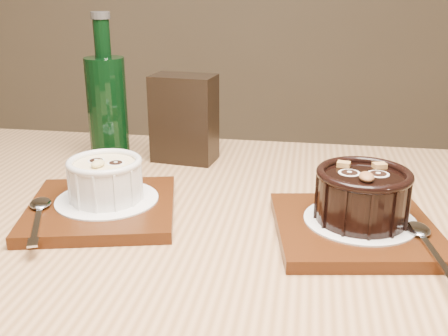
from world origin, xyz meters
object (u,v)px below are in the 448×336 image
object	(u,v)px
green_bottle	(107,106)
ramekin_white	(105,177)
tray_left	(102,208)
condiment_stand	(184,119)
ramekin_dark	(363,193)
tray_right	(355,229)
table	(219,307)

from	to	relation	value
green_bottle	ramekin_white	bearing A→B (deg)	-75.44
tray_left	condiment_stand	world-z (taller)	condiment_stand
tray_left	green_bottle	world-z (taller)	green_bottle
tray_left	ramekin_dark	xyz separation A→B (m)	(0.32, -0.03, 0.04)
tray_right	ramekin_dark	bearing A→B (deg)	41.35
table	ramekin_dark	xyz separation A→B (m)	(0.16, 0.03, 0.14)
condiment_stand	green_bottle	xyz separation A→B (m)	(-0.12, -0.01, 0.02)
table	tray_right	size ratio (longest dim) A/B	7.04
condiment_stand	green_bottle	size ratio (longest dim) A/B	0.59
condiment_stand	table	bearing A→B (deg)	-74.32
ramekin_white	condiment_stand	distance (m)	0.22
ramekin_dark	green_bottle	size ratio (longest dim) A/B	0.46
tray_left	green_bottle	bearing A→B (deg)	102.69
ramekin_white	condiment_stand	xyz separation A→B (m)	(0.07, 0.21, 0.02)
tray_left	ramekin_white	xyz separation A→B (m)	(0.00, 0.01, 0.04)
table	tray_right	world-z (taller)	tray_right
tray_left	condiment_stand	size ratio (longest dim) A/B	1.29
tray_right	table	bearing A→B (deg)	-171.45
ramekin_white	tray_right	distance (m)	0.31
tray_right	green_bottle	world-z (taller)	green_bottle
tray_left	ramekin_white	bearing A→B (deg)	65.54
ramekin_white	tray_right	bearing A→B (deg)	6.48
table	ramekin_white	size ratio (longest dim) A/B	13.48
ramekin_white	tray_right	world-z (taller)	ramekin_white
condiment_stand	green_bottle	world-z (taller)	green_bottle
table	ramekin_dark	size ratio (longest dim) A/B	11.70
tray_left	tray_right	world-z (taller)	same
table	green_bottle	xyz separation A→B (m)	(-0.20, 0.27, 0.18)
table	tray_left	size ratio (longest dim) A/B	7.04
ramekin_white	tray_right	xyz separation A→B (m)	(0.31, -0.04, -0.04)
ramekin_dark	table	bearing A→B (deg)	-167.57
tray_left	condiment_stand	bearing A→B (deg)	71.30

